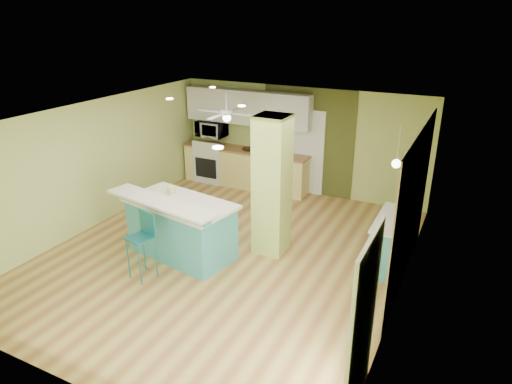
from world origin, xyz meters
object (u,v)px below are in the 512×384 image
canister (171,190)px  bar_stool (144,234)px  fruit_bowl (248,149)px  peninsula (181,227)px  side_counter (392,241)px

canister → bar_stool: bearing=-78.0°
bar_stool → fruit_bowl: bar_stool is taller
bar_stool → canister: canister is taller
peninsula → bar_stool: (-0.11, -0.84, 0.21)m
bar_stool → canister: bearing=115.8°
peninsula → side_counter: size_ratio=1.68×
bar_stool → peninsula: bearing=96.4°
bar_stool → side_counter: 4.15m
side_counter → canister: size_ratio=9.09×
side_counter → fruit_bowl: size_ratio=5.15×
side_counter → fruit_bowl: 4.53m
side_counter → canister: bearing=-163.9°
bar_stool → fruit_bowl: size_ratio=4.34×
side_counter → bar_stool: bearing=-148.3°
peninsula → fruit_bowl: 3.60m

